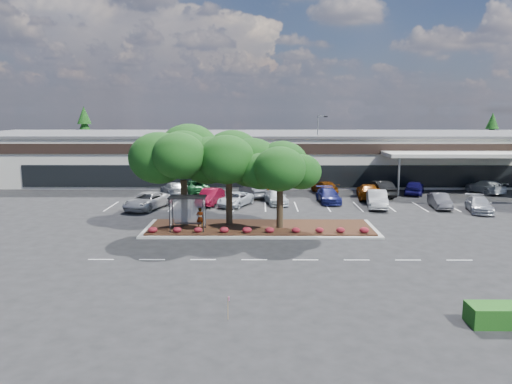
{
  "coord_description": "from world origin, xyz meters",
  "views": [
    {
      "loc": [
        -2.1,
        -34.03,
        9.21
      ],
      "look_at": [
        -2.36,
        6.36,
        2.6
      ],
      "focal_mm": 35.0,
      "sensor_mm": 36.0,
      "label": 1
    }
  ],
  "objects_px": {
    "survey_stake": "(228,305)",
    "car_1": "(210,197)",
    "car_0": "(147,201)",
    "light_pole": "(318,154)"
  },
  "relations": [
    {
      "from": "light_pole",
      "to": "car_1",
      "type": "bearing_deg",
      "value": -132.39
    },
    {
      "from": "light_pole",
      "to": "car_1",
      "type": "xyz_separation_m",
      "value": [
        -12.22,
        -13.38,
        -3.04
      ]
    },
    {
      "from": "car_0",
      "to": "light_pole",
      "type": "bearing_deg",
      "value": 59.65
    },
    {
      "from": "survey_stake",
      "to": "car_1",
      "type": "xyz_separation_m",
      "value": [
        -3.5,
        27.63,
        0.09
      ]
    },
    {
      "from": "survey_stake",
      "to": "car_1",
      "type": "distance_m",
      "value": 27.85
    },
    {
      "from": "car_1",
      "to": "light_pole",
      "type": "bearing_deg",
      "value": 60.76
    },
    {
      "from": "car_0",
      "to": "car_1",
      "type": "relative_size",
      "value": 1.19
    },
    {
      "from": "car_1",
      "to": "survey_stake",
      "type": "bearing_deg",
      "value": -69.62
    },
    {
      "from": "survey_stake",
      "to": "car_1",
      "type": "relative_size",
      "value": 0.23
    },
    {
      "from": "car_0",
      "to": "survey_stake",
      "type": "bearing_deg",
      "value": -51.53
    }
  ]
}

